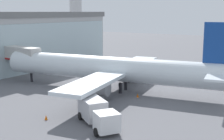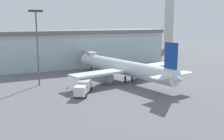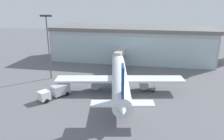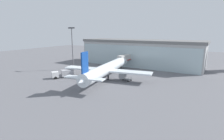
% 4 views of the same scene
% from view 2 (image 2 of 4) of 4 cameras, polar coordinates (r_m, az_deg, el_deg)
% --- Properties ---
extents(ground, '(240.00, 240.00, 0.00)m').
position_cam_2_polar(ground, '(60.28, 8.05, -3.87)').
color(ground, slate).
extents(terminal_building, '(57.84, 18.99, 12.04)m').
position_cam_2_polar(terminal_building, '(92.33, -6.37, 4.93)').
color(terminal_building, '#A9A9A9').
rests_on(terminal_building, ground).
extents(jet_bridge, '(3.66, 12.34, 5.96)m').
position_cam_2_polar(jet_bridge, '(82.71, -5.47, 3.30)').
color(jet_bridge, beige).
rests_on(jet_bridge, ground).
extents(control_tower, '(8.30, 8.30, 38.08)m').
position_cam_2_polar(control_tower, '(146.59, 12.42, 12.98)').
color(control_tower, beige).
rests_on(control_tower, ground).
extents(apron_light_mast, '(3.20, 0.40, 17.47)m').
position_cam_2_polar(apron_light_mast, '(62.92, -15.99, 6.08)').
color(apron_light_mast, '#59595E').
rests_on(apron_light_mast, ground).
extents(airplane, '(30.72, 38.41, 10.72)m').
position_cam_2_polar(airplane, '(66.39, 2.51, 0.53)').
color(airplane, white).
rests_on(airplane, ground).
extents(catering_truck, '(6.04, 7.21, 2.65)m').
position_cam_2_polar(catering_truck, '(54.71, -6.24, -3.72)').
color(catering_truck, silver).
rests_on(catering_truck, ground).
extents(baggage_cart, '(3.17, 2.43, 1.50)m').
position_cam_2_polar(baggage_cart, '(71.10, 7.40, -1.24)').
color(baggage_cart, slate).
rests_on(baggage_cart, ground).
extents(safety_cone_nose, '(0.36, 0.36, 0.55)m').
position_cam_2_polar(safety_cone_nose, '(61.76, 3.97, -3.18)').
color(safety_cone_nose, orange).
rests_on(safety_cone_nose, ground).
extents(safety_cone_wingtip, '(0.36, 0.36, 0.55)m').
position_cam_2_polar(safety_cone_wingtip, '(59.89, -9.72, -3.74)').
color(safety_cone_wingtip, orange).
rests_on(safety_cone_wingtip, ground).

